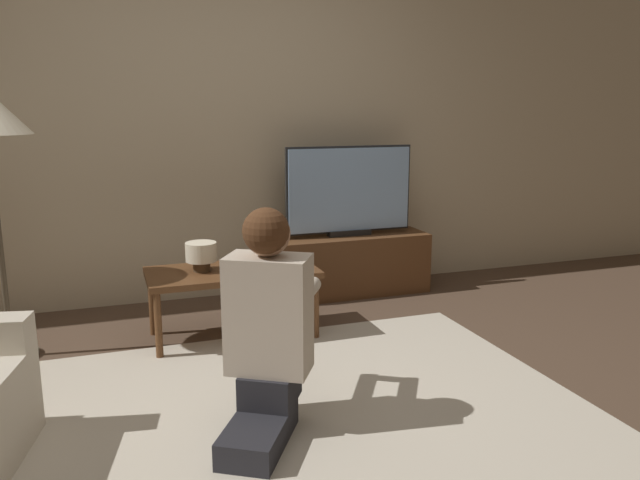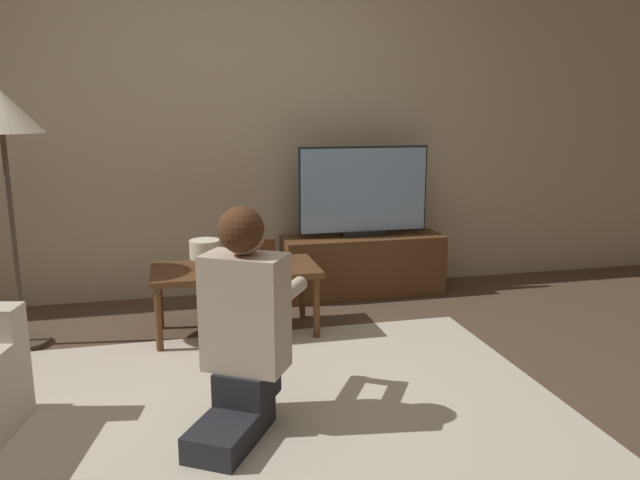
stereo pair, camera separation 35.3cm
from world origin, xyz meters
TOP-DOWN VIEW (x-y plane):
  - ground_plane at (0.00, 0.00)m, footprint 10.00×10.00m
  - wall_back at (0.00, 1.93)m, footprint 10.00×0.06m
  - rug at (0.00, 0.00)m, footprint 2.63×1.94m
  - tv_stand at (0.93, 1.64)m, footprint 1.17×0.36m
  - tv at (0.93, 1.64)m, footprint 0.95×0.08m
  - coffee_table at (-0.06, 1.02)m, footprint 0.98×0.49m
  - floor_lamp at (-1.28, 1.13)m, footprint 0.44×0.44m
  - person_kneeling at (-0.14, -0.12)m, footprint 0.62×0.81m
  - picture_frame at (0.14, 1.08)m, footprint 0.11×0.01m
  - table_lamp at (-0.23, 1.05)m, footprint 0.18×0.18m
  - remote at (-0.02, 0.93)m, footprint 0.04×0.15m

SIDE VIEW (x-z plane):
  - ground_plane at x=0.00m, z-range 0.00..0.00m
  - rug at x=0.00m, z-range 0.00..0.02m
  - tv_stand at x=0.93m, z-range 0.00..0.44m
  - coffee_table at x=-0.06m, z-range 0.17..0.59m
  - remote at x=-0.02m, z-range 0.42..0.44m
  - person_kneeling at x=-0.14m, z-range 0.01..0.96m
  - picture_frame at x=0.14m, z-range 0.42..0.57m
  - table_lamp at x=-0.23m, z-range 0.44..0.61m
  - tv at x=0.93m, z-range 0.44..1.09m
  - floor_lamp at x=-1.28m, z-range 0.53..1.99m
  - wall_back at x=0.00m, z-range 0.00..2.60m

